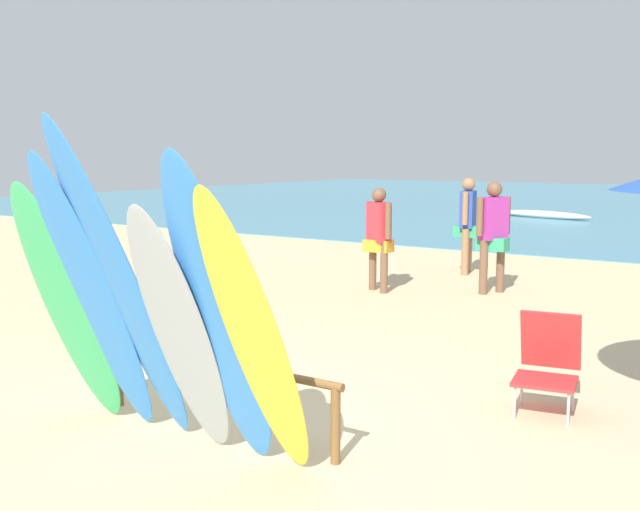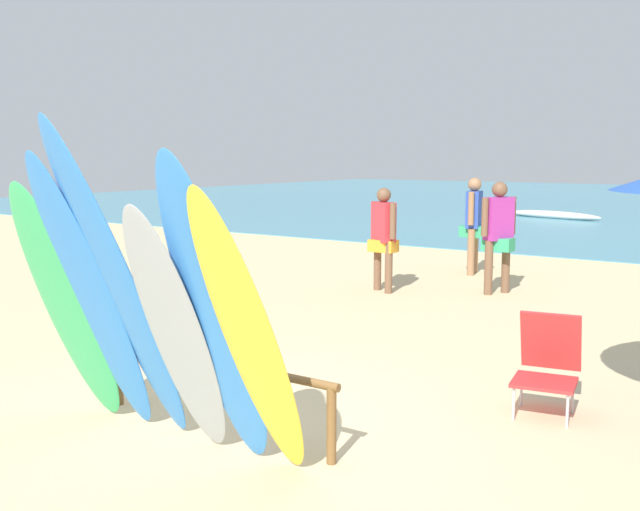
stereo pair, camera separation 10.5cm
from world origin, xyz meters
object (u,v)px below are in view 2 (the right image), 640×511
surfboard_rack (213,375)px  surfboard_yellow_5 (250,339)px  surfboard_blue_1 (93,299)px  surfboard_blue_4 (215,317)px  distant_boat (554,215)px  beachgoer_photographing (498,230)px  surfboard_green_0 (68,307)px  beachgoer_near_rack (383,232)px  beach_chair_red (548,361)px  surfboard_grey_3 (177,334)px  surfboard_blue_2 (119,288)px  beachgoer_midbeach (474,219)px

surfboard_rack → surfboard_yellow_5: bearing=-35.0°
surfboard_blue_1 → surfboard_yellow_5: (1.48, 0.02, -0.10)m
surfboard_blue_4 → distant_boat: 22.00m
surfboard_yellow_5 → beachgoer_photographing: surfboard_yellow_5 is taller
surfboard_blue_1 → surfboard_green_0: bearing=173.7°
surfboard_green_0 → surfboard_blue_4: surfboard_blue_4 is taller
surfboard_rack → distant_boat: (-3.79, 20.92, -0.33)m
beachgoer_near_rack → surfboard_yellow_5: bearing=140.9°
surfboard_blue_4 → beach_chair_red: 3.00m
surfboard_grey_3 → surfboard_yellow_5: (0.67, -0.03, 0.07)m
beachgoer_photographing → beach_chair_red: bearing=-127.7°
surfboard_yellow_5 → beach_chair_red: 2.86m
surfboard_blue_4 → surfboard_blue_2: bearing=-175.9°
distant_boat → beachgoer_near_rack: bearing=-82.7°
surfboard_green_0 → surfboard_grey_3: 1.15m
surfboard_grey_3 → beachgoer_near_rack: (-2.12, 6.59, 0.01)m
surfboard_yellow_5 → beach_chair_red: bearing=71.0°
surfboard_yellow_5 → distant_boat: 22.07m
surfboard_yellow_5 → beachgoer_photographing: bearing=103.4°
surfboard_grey_3 → surfboard_yellow_5: size_ratio=0.93×
surfboard_blue_2 → beachgoer_midbeach: surfboard_blue_2 is taller
surfboard_rack → distant_boat: 21.26m
surfboard_yellow_5 → beachgoer_midbeach: (-2.31, 9.05, 0.00)m
surfboard_blue_1 → surfboard_grey_3: (0.81, 0.05, -0.17)m
surfboard_rack → surfboard_grey_3: (0.24, -0.61, 0.48)m
surfboard_blue_2 → surfboard_grey_3: size_ratio=1.31×
surfboard_yellow_5 → beachgoer_near_rack: surfboard_yellow_5 is taller
surfboard_yellow_5 → beach_chair_red: size_ratio=2.61×
surfboard_blue_1 → surfboard_grey_3: bearing=2.3°
distant_boat → surfboard_grey_3: bearing=-79.4°
beach_chair_red → surfboard_blue_1: bearing=-144.7°
surfboard_blue_2 → beachgoer_near_rack: surfboard_blue_2 is taller
distant_boat → beachgoer_photographing: bearing=-76.2°
surfboard_grey_3 → surfboard_blue_1: bearing=180.0°
surfboard_grey_3 → surfboard_blue_4: (0.36, -0.01, 0.17)m
surfboard_rack → beachgoer_photographing: beachgoer_photographing is taller
surfboard_grey_3 → surfboard_blue_4: bearing=-4.7°
surfboard_grey_3 → surfboard_blue_4: size_ratio=0.86×
surfboard_blue_2 → distant_boat: size_ratio=0.77×
surfboard_green_0 → surfboard_yellow_5: 1.82m
surfboard_blue_1 → beachgoer_midbeach: size_ratio=1.37×
surfboard_blue_1 → surfboard_blue_2: bearing=-5.6°
surfboard_blue_1 → beachgoer_near_rack: (-1.31, 6.64, -0.16)m
surfboard_grey_3 → beach_chair_red: (1.76, 2.55, -0.50)m
surfboard_green_0 → beachgoer_photographing: (0.58, 7.45, 0.01)m
beachgoer_midbeach → surfboard_rack: bearing=177.4°
surfboard_blue_4 → surfboard_yellow_5: bearing=-3.9°
surfboard_blue_4 → distant_boat: bearing=101.1°
surfboard_blue_4 → beach_chair_red: bearing=60.9°
surfboard_green_0 → beach_chair_red: (2.92, 2.57, -0.56)m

